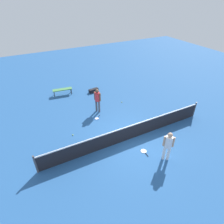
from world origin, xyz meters
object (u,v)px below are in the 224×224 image
at_px(equipment_bag, 94,90).
at_px(tennis_ball_midcourt, 73,135).
at_px(tennis_racket_near_player, 97,118).
at_px(courtside_bench, 62,90).
at_px(player_far_side, 168,144).
at_px(tennis_ball_by_net, 163,119).
at_px(tennis_ball_near_player, 122,102).
at_px(tennis_racket_far_player, 144,151).
at_px(player_near_side, 97,99).

bearing_deg(equipment_bag, tennis_ball_midcourt, 54.38).
height_order(tennis_racket_near_player, courtside_bench, courtside_bench).
distance_m(player_far_side, tennis_ball_midcourt, 5.37).
distance_m(tennis_ball_by_net, equipment_bag, 6.21).
relative_size(tennis_racket_near_player, tennis_ball_near_player, 8.60).
bearing_deg(tennis_racket_far_player, player_near_side, -82.55).
bearing_deg(tennis_ball_by_net, tennis_racket_near_player, -28.76).
relative_size(player_near_side, tennis_ball_by_net, 25.76).
height_order(tennis_racket_near_player, equipment_bag, equipment_bag).
xyz_separation_m(tennis_ball_near_player, tennis_ball_midcourt, (4.41, 1.95, 0.00)).
height_order(tennis_ball_by_net, equipment_bag, equipment_bag).
height_order(tennis_racket_near_player, tennis_ball_midcourt, tennis_ball_midcourt).
xyz_separation_m(tennis_racket_near_player, tennis_racket_far_player, (-1.00, 3.89, 0.00)).
bearing_deg(equipment_bag, tennis_ball_near_player, 115.21).
bearing_deg(player_near_side, courtside_bench, -66.73).
distance_m(tennis_racket_far_player, tennis_ball_midcourt, 4.18).
bearing_deg(player_near_side, tennis_ball_by_net, 140.29).
bearing_deg(courtside_bench, equipment_bag, 163.19).
xyz_separation_m(player_far_side, tennis_ball_midcourt, (3.59, -3.87, -0.98)).
relative_size(tennis_ball_midcourt, equipment_bag, 0.08).
distance_m(player_far_side, equipment_bag, 8.41).
xyz_separation_m(player_near_side, tennis_ball_near_player, (-2.07, -0.29, -0.98)).
bearing_deg(player_near_side, tennis_racket_far_player, 97.45).
height_order(player_near_side, equipment_bag, player_near_side).
xyz_separation_m(tennis_ball_by_net, courtside_bench, (4.95, -6.39, 0.38)).
bearing_deg(tennis_ball_by_net, tennis_racket_far_player, 32.45).
distance_m(player_far_side, tennis_ball_by_net, 3.59).
height_order(player_near_side, tennis_ball_near_player, player_near_side).
xyz_separation_m(tennis_racket_far_player, tennis_ball_midcourt, (2.95, -2.97, 0.02)).
bearing_deg(tennis_ball_near_player, tennis_racket_near_player, 22.71).
relative_size(tennis_racket_far_player, tennis_ball_near_player, 8.92).
xyz_separation_m(player_far_side, tennis_ball_by_net, (-2.17, -2.69, -0.98)).
bearing_deg(tennis_ball_near_player, courtside_bench, -42.21).
relative_size(tennis_racket_far_player, tennis_ball_midcourt, 8.92).
bearing_deg(tennis_racket_near_player, tennis_ball_near_player, -157.29).
bearing_deg(tennis_ball_midcourt, courtside_bench, -98.90).
relative_size(player_far_side, tennis_ball_midcourt, 25.76).
bearing_deg(player_near_side, tennis_ball_midcourt, 35.49).
relative_size(player_far_side, tennis_racket_near_player, 2.99).
relative_size(tennis_racket_near_player, tennis_racket_far_player, 0.96).
relative_size(tennis_ball_near_player, tennis_ball_by_net, 1.00).
relative_size(player_far_side, tennis_ball_by_net, 25.76).
bearing_deg(player_far_side, tennis_racket_far_player, -54.37).
distance_m(tennis_ball_by_net, courtside_bench, 8.09).
distance_m(tennis_ball_near_player, tennis_ball_by_net, 3.41).
distance_m(player_near_side, tennis_racket_near_player, 1.31).
height_order(player_near_side, courtside_bench, player_near_side).
bearing_deg(tennis_racket_far_player, tennis_racket_near_player, -75.51).
xyz_separation_m(tennis_racket_far_player, tennis_ball_by_net, (-2.82, -1.79, 0.02)).
bearing_deg(courtside_bench, player_far_side, 107.00).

